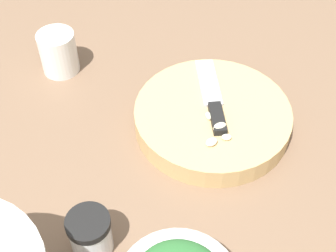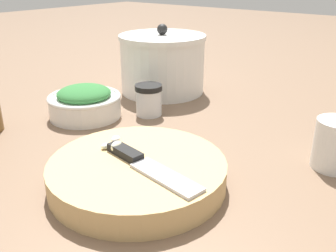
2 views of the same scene
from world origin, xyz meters
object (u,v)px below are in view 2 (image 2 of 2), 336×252
stock_pot (162,64)px  chef_knife (145,164)px  spice_jar (149,100)px  herb_bowl (85,102)px  garlic_cloves (117,145)px  cutting_board (138,173)px

stock_pot → chef_knife: bearing=-53.6°
spice_jar → stock_pot: 0.19m
chef_knife → herb_bowl: bearing=-106.3°
spice_jar → stock_pot: stock_pot is taller
chef_knife → stock_pot: stock_pot is taller
spice_jar → stock_pot: bearing=119.4°
garlic_cloves → herb_bowl: size_ratio=0.47×
chef_knife → spice_jar: 0.32m
herb_bowl → stock_pot: 0.26m
garlic_cloves → herb_bowl: (-0.24, 0.13, -0.01)m
herb_bowl → stock_pot: (0.02, 0.26, 0.04)m
garlic_cloves → stock_pot: bearing=119.8°
cutting_board → garlic_cloves: 0.06m
cutting_board → chef_knife: 0.03m
spice_jar → garlic_cloves: bearing=-60.0°
spice_jar → herb_bowl: bearing=-137.1°
herb_bowl → stock_pot: stock_pot is taller
herb_bowl → chef_knife: bearing=-25.0°
chef_knife → garlic_cloves: size_ratio=2.48×
chef_knife → spice_jar: spice_jar is taller
cutting_board → stock_pot: (-0.28, 0.40, 0.06)m
cutting_board → stock_pot: stock_pot is taller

